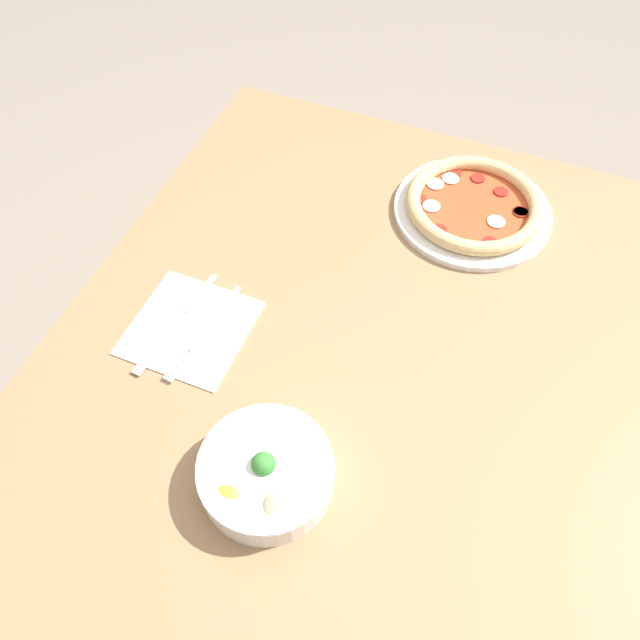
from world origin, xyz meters
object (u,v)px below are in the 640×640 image
object	(u,v)px
pizza	(473,206)
fork	(206,330)
bowl	(266,472)
knife	(181,318)

from	to	relation	value
pizza	fork	distance (m)	0.52
bowl	pizza	bearing A→B (deg)	-102.87
bowl	fork	bearing A→B (deg)	-44.34
fork	knife	size ratio (longest dim) A/B	0.93
bowl	fork	world-z (taller)	bowl
pizza	knife	xyz separation A→B (m)	(0.37, 0.40, -0.01)
bowl	knife	bearing A→B (deg)	-38.95
bowl	knife	distance (m)	0.31
fork	knife	xyz separation A→B (m)	(0.05, -0.01, -0.00)
bowl	knife	xyz separation A→B (m)	(0.24, -0.19, -0.03)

